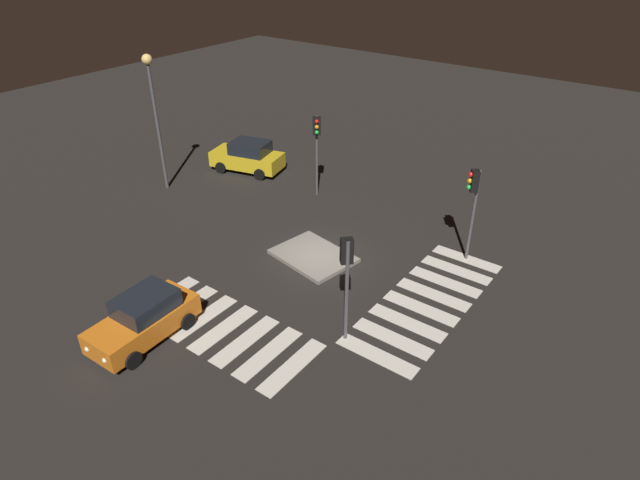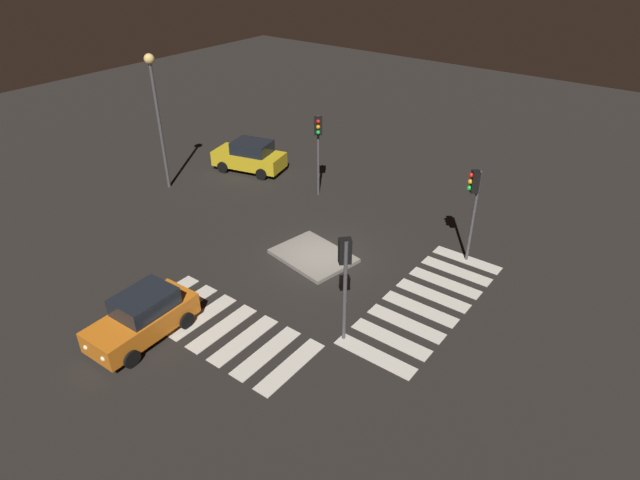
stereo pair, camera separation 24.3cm
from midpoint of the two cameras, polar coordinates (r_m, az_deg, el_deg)
ground_plane at (r=25.25m, az=-0.28°, el=-1.95°), size 80.00×80.00×0.00m
traffic_island at (r=25.26m, az=-1.00°, el=-1.69°), size 4.01×3.29×0.18m
car_orange at (r=21.33m, az=-18.45°, el=-7.87°), size 2.11×4.28×1.84m
car_yellow at (r=34.21m, az=-7.85°, el=8.75°), size 4.73×2.90×1.94m
traffic_light_north at (r=24.47m, az=15.65°, el=4.76°), size 0.53×0.54×4.46m
traffic_light_west at (r=29.68m, az=-0.59°, el=10.84°), size 0.54×0.53×4.64m
traffic_light_east at (r=18.93m, az=2.46°, el=-2.63°), size 0.54×0.54×4.28m
street_lamp at (r=31.52m, az=-17.44°, el=13.94°), size 0.56×0.56×7.65m
crosswalk_near at (r=21.52m, az=-10.50°, el=-9.24°), size 7.60×3.20×0.02m
crosswalk_side at (r=22.95m, az=10.98°, el=-6.37°), size 3.20×8.75×0.02m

